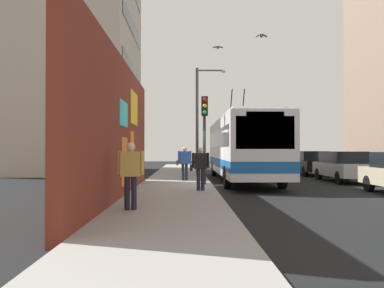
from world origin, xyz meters
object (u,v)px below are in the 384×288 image
Objects in this scene: parked_car_silver at (343,166)px; parked_car_red at (286,160)px; pedestrian_near_wall at (131,170)px; street_lamp at (200,113)px; city_bus at (241,146)px; parked_car_black at (310,162)px; pedestrian_at_curb at (200,165)px; traffic_light at (204,125)px; pedestrian_midblock at (184,161)px.

parked_car_silver is 0.97× the size of parked_car_red.
pedestrian_near_wall is 15.53m from street_lamp.
city_bus reaches higher than parked_car_silver.
parked_car_black is (4.84, -5.20, -1.02)m from city_bus.
pedestrian_at_curb is (-11.14, 7.63, 0.25)m from parked_car_black.
street_lamp is (7.79, -0.11, 1.24)m from traffic_light.
pedestrian_midblock is at bearing 147.26° from parked_car_red.
parked_car_black is 2.76× the size of pedestrian_at_curb.
parked_car_red is 2.88× the size of pedestrian_at_curb.
traffic_light reaches higher than pedestrian_midblock.
pedestrian_midblock reaches higher than parked_car_silver.
street_lamp is at bearing 96.53° from parked_car_black.
pedestrian_midblock is (-1.49, 3.03, -0.72)m from city_bus.
city_bus is at bearing -153.11° from street_lamp.
street_lamp reaches higher than pedestrian_at_curb.
pedestrian_at_curb is (-4.82, -0.61, -0.04)m from pedestrian_midblock.
pedestrian_near_wall reaches higher than parked_car_black.
parked_car_silver is 1.17× the size of traffic_light.
parked_car_black is 13.51m from pedestrian_at_curb.
pedestrian_midblock is at bearing 21.10° from traffic_light.
city_bus is at bearing 83.43° from parked_car_silver.
street_lamp is at bearing 26.89° from city_bus.
pedestrian_midblock is at bearing 127.54° from parked_car_black.
traffic_light reaches higher than pedestrian_near_wall.
parked_car_silver is 8.29m from pedestrian_midblock.
parked_car_silver is 9.15m from street_lamp.
parked_car_red is 19.20m from pedestrian_at_curb.
pedestrian_midblock is 0.25× the size of street_lamp.
city_bus is at bearing -21.05° from pedestrian_at_curb.
parked_car_red is at bearing -23.13° from pedestrian_near_wall.
city_bus is 2.75× the size of parked_car_red.
street_lamp is (-0.83, 7.24, 3.17)m from parked_car_black.
pedestrian_near_wall is at bearing 158.48° from city_bus.
parked_car_red is 24.35m from pedestrian_near_wall.
pedestrian_at_curb is at bearing 145.61° from parked_car_black.
parked_car_silver is at bearing 180.00° from parked_car_red.
parked_car_black is 10.39m from pedestrian_midblock.
pedestrian_midblock is (-12.80, 8.23, 0.29)m from parked_car_red.
parked_car_black is 2.66× the size of pedestrian_midblock.
city_bus is 11.92m from pedestrian_near_wall.
pedestrian_at_curb is 5.15m from pedestrian_near_wall.
parked_car_red is 0.69× the size of street_lamp.
parked_car_silver is 5.44m from parked_car_black.
city_bus reaches higher than pedestrian_near_wall.
pedestrian_near_wall is at bearing 148.99° from parked_car_black.
pedestrian_midblock reaches higher than parked_car_red.
city_bus is at bearing 155.32° from parked_car_red.
parked_car_silver is 1.02× the size of parked_car_black.
pedestrian_midblock reaches higher than parked_car_black.
pedestrian_at_curb is 10.73m from street_lamp.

